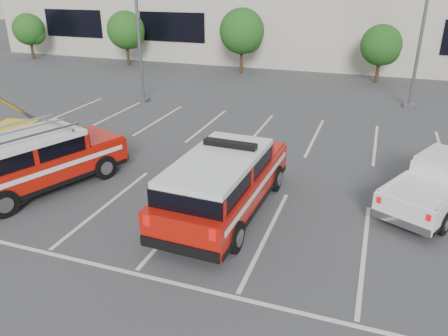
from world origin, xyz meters
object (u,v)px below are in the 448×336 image
object	(u,v)px
white_pickup	(439,187)
utility_rig	(10,143)
tree_left	(127,31)
tree_far_left	(30,30)
fire_chief_suv	(224,187)
ladder_suv	(36,164)
light_pole_left	(137,10)
convention_building	(330,4)
tree_mid_left	(243,33)
tree_mid_right	(382,47)
light_pole_mid	(425,12)

from	to	relation	value
white_pickup	utility_rig	xyz separation A→B (m)	(-16.20, -1.37, -0.05)
tree_left	utility_rig	size ratio (longest dim) A/B	1.15
tree_far_left	white_pickup	size ratio (longest dim) A/B	0.73
fire_chief_suv	ladder_suv	world-z (taller)	ladder_suv
tree_far_left	light_pole_left	bearing A→B (deg)	-30.71
fire_chief_suv	utility_rig	size ratio (longest dim) A/B	1.65
convention_building	tree_far_left	bearing A→B (deg)	-158.63
tree_far_left	tree_mid_left	world-z (taller)	tree_mid_left
light_pole_left	tree_mid_right	bearing A→B (deg)	37.50
convention_building	tree_left	xyz separation A→B (m)	(-15.09, -9.82, -1.95)
light_pole_mid	ladder_suv	size ratio (longest dim) A/B	1.65
convention_building	white_pickup	size ratio (longest dim) A/B	10.92
tree_far_left	tree_mid_left	xyz separation A→B (m)	(20.00, 0.00, 0.54)
convention_building	white_pickup	xyz separation A→B (m)	(7.26, -28.18, -4.08)
tree_mid_left	white_pickup	size ratio (longest dim) A/B	0.88
tree_left	light_pole_mid	size ratio (longest dim) A/B	0.43
tree_far_left	tree_mid_right	distance (m)	30.00
white_pickup	tree_mid_right	bearing A→B (deg)	123.35
tree_left	utility_rig	bearing A→B (deg)	-72.69
tree_left	utility_rig	distance (m)	20.78
tree_left	white_pickup	xyz separation A→B (m)	(22.35, -18.36, -2.13)
tree_mid_left	ladder_suv	world-z (taller)	tree_mid_left
tree_far_left	ladder_suv	size ratio (longest dim) A/B	0.64
tree_far_left	tree_mid_left	bearing A→B (deg)	0.00
tree_mid_right	fire_chief_suv	bearing A→B (deg)	-100.73
tree_mid_right	light_pole_left	xyz separation A→B (m)	(-13.09, -10.05, 2.68)
white_pickup	utility_rig	distance (m)	16.26
convention_building	tree_mid_left	bearing A→B (deg)	-117.40
tree_mid_left	utility_rig	xyz separation A→B (m)	(-3.85, -19.72, -2.45)
tree_far_left	tree_mid_left	distance (m)	20.01
tree_left	white_pickup	distance (m)	29.00
white_pickup	ladder_suv	distance (m)	13.48
light_pole_mid	ladder_suv	world-z (taller)	light_pole_mid
light_pole_left	fire_chief_suv	bearing A→B (deg)	-50.83
fire_chief_suv	tree_left	bearing A→B (deg)	129.35
utility_rig	tree_mid_right	bearing A→B (deg)	42.75
light_pole_mid	white_pickup	xyz separation A→B (m)	(0.44, -12.31, -4.55)
tree_mid_right	light_pole_mid	xyz separation A→B (m)	(1.91, -6.05, 2.68)
convention_building	tree_left	size ratio (longest dim) A/B	13.58
tree_far_left	white_pickup	world-z (taller)	tree_far_left
convention_building	tree_left	bearing A→B (deg)	-146.95
fire_chief_suv	tree_mid_left	bearing A→B (deg)	108.09
fire_chief_suv	convention_building	bearing A→B (deg)	93.97
convention_building	light_pole_left	xyz separation A→B (m)	(-8.18, -19.86, 0.47)
light_pole_left	utility_rig	xyz separation A→B (m)	(-0.76, -9.68, -4.59)
fire_chief_suv	white_pickup	bearing A→B (deg)	26.27
tree_mid_left	ladder_suv	distance (m)	21.84
ladder_suv	tree_left	bearing A→B (deg)	133.89
convention_building	tree_left	world-z (taller)	convention_building
tree_left	fire_chief_suv	distance (m)	26.61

